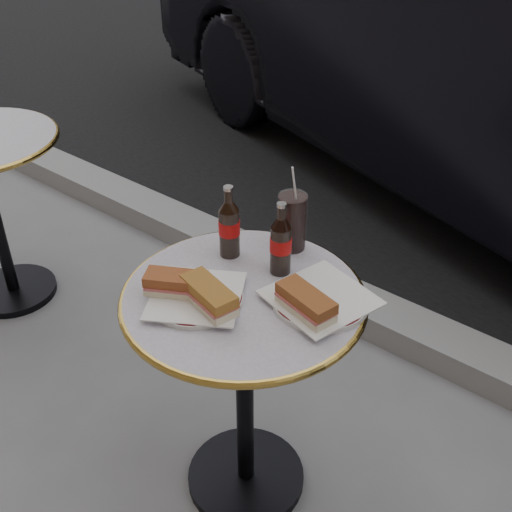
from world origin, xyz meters
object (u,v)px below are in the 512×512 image
Objects in this scene: plate_left at (196,298)px; cola_bottle_left at (229,221)px; parked_car at (511,40)px; plate_right at (320,300)px; cola_bottle_right at (281,238)px; cola_glass at (292,221)px; bistro_table at (245,397)px.

cola_bottle_left reaches higher than plate_left.
plate_left is 2.50m from parked_car.
cola_bottle_right is (-0.16, 0.04, 0.10)m from plate_right.
cola_glass reaches higher than plate_right.
plate_left is 0.05× the size of parked_car.
cola_bottle_right is (0.09, 0.23, 0.10)m from plate_left.
cola_bottle_left is 0.16m from cola_bottle_right.
cola_bottle_left is 1.02× the size of cola_bottle_right.
cola_glass is 2.16m from parked_car.
parked_car is at bearing 92.55° from cola_bottle_left.
plate_left is 1.14× the size of cola_bottle_right.
cola_bottle_left reaches higher than cola_bottle_right.
parked_car is (-0.17, 2.49, 0.06)m from plate_left.
plate_right is 2.34m from parked_car.
cola_glass is 0.03× the size of parked_car.
bistro_table is 3.05× the size of plate_right.
cola_bottle_right is at bearing 84.78° from bistro_table.
cola_glass is (-0.20, 0.15, 0.08)m from plate_right.
plate_left is 0.35m from cola_glass.
cola_bottle_right reaches higher than plate_right.
cola_glass reaches higher than bistro_table.
plate_right is 0.05× the size of parked_car.
cola_bottle_right is 0.12m from cola_glass.
cola_bottle_left is at bearing -171.97° from cola_bottle_right.
plate_right reaches higher than bistro_table.
parked_car is (-0.41, 2.31, 0.06)m from plate_right.
plate_right is 0.33m from cola_bottle_left.
plate_left is at bearing -110.62° from cola_bottle_right.
cola_glass is (0.11, 0.13, -0.02)m from cola_bottle_left.
plate_right is 0.19m from cola_bottle_right.
plate_right is at bearing -37.39° from cola_glass.
cola_bottle_left is 0.17m from cola_glass.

